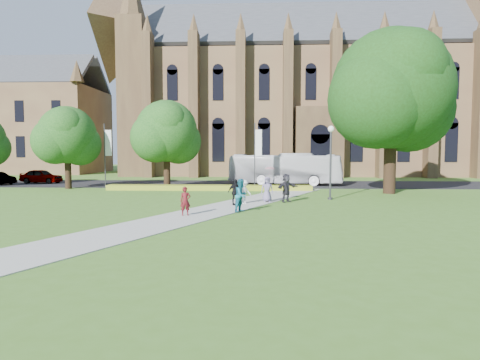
{
  "coord_description": "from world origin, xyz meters",
  "views": [
    {
      "loc": [
        2.47,
        -24.13,
        3.52
      ],
      "look_at": [
        1.2,
        3.32,
        1.6
      ],
      "focal_mm": 32.0,
      "sensor_mm": 36.0,
      "label": 1
    }
  ],
  "objects_px": {
    "pedestrian_0": "(185,201)",
    "car_0": "(41,176)",
    "streetlamp": "(331,153)",
    "large_tree": "(392,90)",
    "tour_coach": "(285,169)"
  },
  "relations": [
    {
      "from": "pedestrian_0",
      "to": "car_0",
      "type": "bearing_deg",
      "value": 114.42
    },
    {
      "from": "large_tree",
      "to": "tour_coach",
      "type": "xyz_separation_m",
      "value": [
        -7.92,
        8.57,
        -6.74
      ]
    },
    {
      "from": "large_tree",
      "to": "car_0",
      "type": "relative_size",
      "value": 3.02
    },
    {
      "from": "tour_coach",
      "to": "car_0",
      "type": "distance_m",
      "value": 25.82
    },
    {
      "from": "streetlamp",
      "to": "large_tree",
      "type": "xyz_separation_m",
      "value": [
        5.5,
        4.5,
        5.07
      ]
    },
    {
      "from": "large_tree",
      "to": "car_0",
      "type": "distance_m",
      "value": 35.75
    },
    {
      "from": "car_0",
      "to": "pedestrian_0",
      "type": "relative_size",
      "value": 2.85
    },
    {
      "from": "streetlamp",
      "to": "large_tree",
      "type": "height_order",
      "value": "large_tree"
    },
    {
      "from": "large_tree",
      "to": "pedestrian_0",
      "type": "relative_size",
      "value": 8.6
    },
    {
      "from": "large_tree",
      "to": "car_0",
      "type": "height_order",
      "value": "large_tree"
    },
    {
      "from": "streetlamp",
      "to": "large_tree",
      "type": "relative_size",
      "value": 0.4
    },
    {
      "from": "large_tree",
      "to": "tour_coach",
      "type": "height_order",
      "value": "large_tree"
    },
    {
      "from": "large_tree",
      "to": "pedestrian_0",
      "type": "height_order",
      "value": "large_tree"
    },
    {
      "from": "car_0",
      "to": "pedestrian_0",
      "type": "xyz_separation_m",
      "value": [
        19.23,
        -21.73,
        0.04
      ]
    },
    {
      "from": "car_0",
      "to": "tour_coach",
      "type": "bearing_deg",
      "value": -84.06
    }
  ]
}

